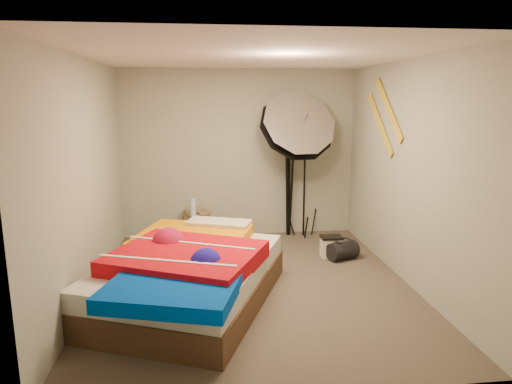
{
  "coord_description": "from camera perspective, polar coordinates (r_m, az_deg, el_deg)",
  "views": [
    {
      "loc": [
        -0.53,
        -4.82,
        2.08
      ],
      "look_at": [
        0.1,
        0.6,
        0.95
      ],
      "focal_mm": 32.0,
      "sensor_mm": 36.0,
      "label": 1
    }
  ],
  "objects": [
    {
      "name": "bed",
      "position": [
        4.78,
        -8.39,
        -10.06
      ],
      "size": [
        2.2,
        2.66,
        0.63
      ],
      "color": "#4B3121",
      "rests_on": "floor"
    },
    {
      "name": "photo_umbrella",
      "position": [
        6.6,
        5.07,
        7.98
      ],
      "size": [
        1.31,
        0.91,
        2.31
      ],
      "color": "black",
      "rests_on": "floor"
    },
    {
      "name": "wall_right",
      "position": [
        5.4,
        18.47,
        2.25
      ],
      "size": [
        0.0,
        4.0,
        4.0
      ],
      "primitive_type": "plane",
      "rotation": [
        1.57,
        0.0,
        -1.57
      ],
      "color": "#9DA190",
      "rests_on": "floor"
    },
    {
      "name": "floor",
      "position": [
        5.28,
        -0.34,
        -11.52
      ],
      "size": [
        4.0,
        4.0,
        0.0
      ],
      "primitive_type": "plane",
      "color": "#4A4137",
      "rests_on": "ground"
    },
    {
      "name": "wall_left",
      "position": [
        5.04,
        -20.55,
        1.48
      ],
      "size": [
        0.0,
        4.0,
        4.0
      ],
      "primitive_type": "plane",
      "rotation": [
        1.57,
        0.0,
        1.57
      ],
      "color": "#9DA190",
      "rests_on": "floor"
    },
    {
      "name": "wrapping_roll",
      "position": [
        6.63,
        -7.83,
        -3.68
      ],
      "size": [
        0.08,
        0.19,
        0.67
      ],
      "primitive_type": "cylinder",
      "rotation": [
        -0.17,
        0.0,
        -0.01
      ],
      "color": "#6798D5",
      "rests_on": "floor"
    },
    {
      "name": "wall_back",
      "position": [
        6.89,
        -2.17,
        4.77
      ],
      "size": [
        3.5,
        0.0,
        3.5
      ],
      "primitive_type": "plane",
      "rotation": [
        1.57,
        0.0,
        0.0
      ],
      "color": "#9DA190",
      "rests_on": "floor"
    },
    {
      "name": "camera_case",
      "position": [
        6.19,
        9.36,
        -6.83
      ],
      "size": [
        0.26,
        0.19,
        0.26
      ],
      "primitive_type": "cube",
      "rotation": [
        0.0,
        0.0,
        0.0
      ],
      "color": "silver",
      "rests_on": "floor"
    },
    {
      "name": "wall_stripe_upper",
      "position": [
        5.87,
        16.26,
        9.97
      ],
      "size": [
        0.02,
        0.91,
        0.78
      ],
      "primitive_type": "cube",
      "rotation": [
        0.7,
        0.0,
        0.0
      ],
      "color": "gold",
      "rests_on": "wall_right"
    },
    {
      "name": "duffel_bag",
      "position": [
        6.12,
        10.78,
        -7.21
      ],
      "size": [
        0.45,
        0.37,
        0.24
      ],
      "primitive_type": "cylinder",
      "rotation": [
        0.0,
        1.57,
        0.39
      ],
      "color": "black",
      "rests_on": "floor"
    },
    {
      "name": "wall_front",
      "position": [
        2.99,
        3.84,
        -4.44
      ],
      "size": [
        3.5,
        0.0,
        3.5
      ],
      "primitive_type": "plane",
      "rotation": [
        -1.57,
        0.0,
        0.0
      ],
      "color": "#9DA190",
      "rests_on": "floor"
    },
    {
      "name": "ceiling",
      "position": [
        4.87,
        -0.37,
        16.65
      ],
      "size": [
        4.0,
        4.0,
        0.0
      ],
      "primitive_type": "plane",
      "rotation": [
        3.14,
        0.0,
        0.0
      ],
      "color": "silver",
      "rests_on": "wall_back"
    },
    {
      "name": "camera_tripod",
      "position": [
        6.92,
        4.12,
        0.99
      ],
      "size": [
        0.1,
        0.1,
        1.39
      ],
      "color": "black",
      "rests_on": "floor"
    },
    {
      "name": "wall_stripe_lower",
      "position": [
        6.11,
        15.24,
        8.2
      ],
      "size": [
        0.02,
        0.91,
        0.78
      ],
      "primitive_type": "cube",
      "rotation": [
        0.7,
        0.0,
        0.0
      ],
      "color": "gold",
      "rests_on": "wall_right"
    },
    {
      "name": "tote_bag",
      "position": [
        6.98,
        -7.27,
        -4.0
      ],
      "size": [
        0.42,
        0.21,
        0.42
      ],
      "primitive_type": "cube",
      "rotation": [
        -0.14,
        0.0,
        0.07
      ],
      "color": "#9D7D54",
      "rests_on": "floor"
    }
  ]
}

